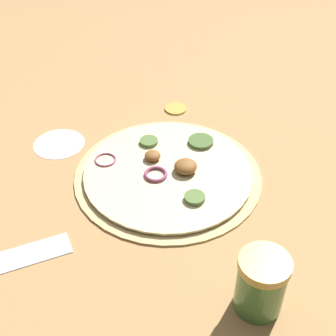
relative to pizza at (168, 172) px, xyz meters
The scene contains 5 objects.
ground_plane 0.01m from the pizza, 62.40° to the right, with size 3.00×3.00×0.00m, color tan.
pizza is the anchor object (origin of this frame).
spice_jar 0.28m from the pizza, ahead, with size 0.06×0.06×0.09m.
loose_cap 0.21m from the pizza, 144.97° to the left, with size 0.04×0.04×0.01m.
flour_patch 0.22m from the pizza, 144.47° to the right, with size 0.09×0.09×0.00m.
Camera 1 is at (0.52, -0.31, 0.52)m, focal length 50.00 mm.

